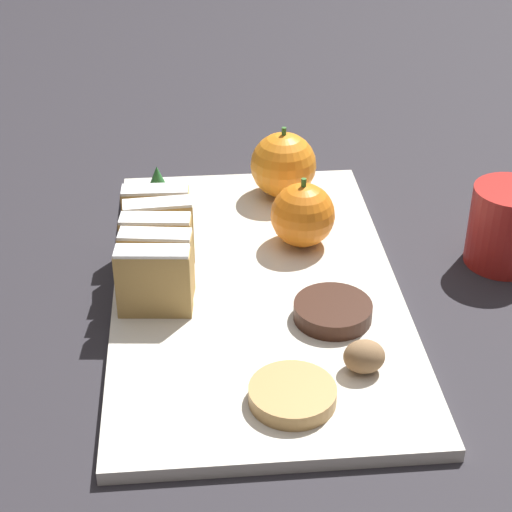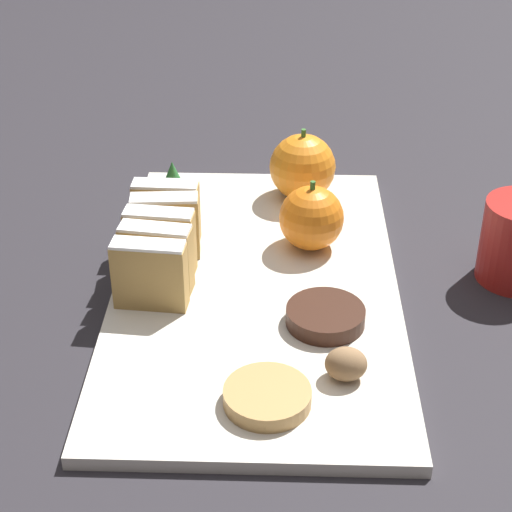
% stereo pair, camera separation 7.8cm
% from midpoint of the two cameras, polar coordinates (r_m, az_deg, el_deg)
% --- Properties ---
extents(ground_plane, '(6.00, 6.00, 0.00)m').
position_cam_midpoint_polar(ground_plane, '(0.80, 2.78, -2.64)').
color(ground_plane, '#28262B').
extents(serving_platter, '(0.26, 0.45, 0.01)m').
position_cam_midpoint_polar(serving_platter, '(0.80, 2.79, -2.28)').
color(serving_platter, silver).
rests_on(serving_platter, ground_plane).
extents(stollen_slice_front, '(0.07, 0.03, 0.06)m').
position_cam_midpoint_polar(stollen_slice_front, '(0.75, -4.16, -1.34)').
color(stollen_slice_front, tan).
rests_on(stollen_slice_front, serving_platter).
extents(stollen_slice_second, '(0.07, 0.03, 0.06)m').
position_cam_midpoint_polar(stollen_slice_second, '(0.77, -3.81, -0.19)').
color(stollen_slice_second, tan).
rests_on(stollen_slice_second, serving_platter).
extents(stollen_slice_third, '(0.07, 0.03, 0.06)m').
position_cam_midpoint_polar(stollen_slice_third, '(0.79, -3.65, 0.90)').
color(stollen_slice_third, tan).
rests_on(stollen_slice_third, serving_platter).
extents(stollen_slice_fourth, '(0.07, 0.03, 0.06)m').
position_cam_midpoint_polar(stollen_slice_fourth, '(0.82, -3.38, 1.92)').
color(stollen_slice_fourth, tan).
rests_on(stollen_slice_fourth, serving_platter).
extents(stollen_slice_fifth, '(0.07, 0.02, 0.06)m').
position_cam_midpoint_polar(stollen_slice_fifth, '(0.84, -3.38, 2.88)').
color(stollen_slice_fifth, tan).
rests_on(stollen_slice_fifth, serving_platter).
extents(orange_near, '(0.07, 0.07, 0.08)m').
position_cam_midpoint_polar(orange_near, '(0.93, 5.53, 5.87)').
color(orange_near, orange).
rests_on(orange_near, serving_platter).
extents(orange_far, '(0.06, 0.06, 0.07)m').
position_cam_midpoint_polar(orange_far, '(0.84, 6.38, 2.46)').
color(orange_far, orange).
rests_on(orange_far, serving_platter).
extents(walnut, '(0.03, 0.03, 0.03)m').
position_cam_midpoint_polar(walnut, '(0.68, 9.29, -7.24)').
color(walnut, '#8E6B47').
rests_on(walnut, serving_platter).
extents(chocolate_cookie, '(0.07, 0.07, 0.02)m').
position_cam_midpoint_polar(chocolate_cookie, '(0.74, 7.65, -4.10)').
color(chocolate_cookie, '#381E14').
rests_on(chocolate_cookie, serving_platter).
extents(gingerbread_cookie, '(0.07, 0.07, 0.01)m').
position_cam_midpoint_polar(gingerbread_cookie, '(0.66, 4.17, -9.46)').
color(gingerbread_cookie, tan).
rests_on(gingerbread_cookie, serving_platter).
extents(evergreen_sprig, '(0.05, 0.05, 0.06)m').
position_cam_midpoint_polar(evergreen_sprig, '(0.89, -3.04, 4.41)').
color(evergreen_sprig, '#2D7538').
rests_on(evergreen_sprig, serving_platter).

